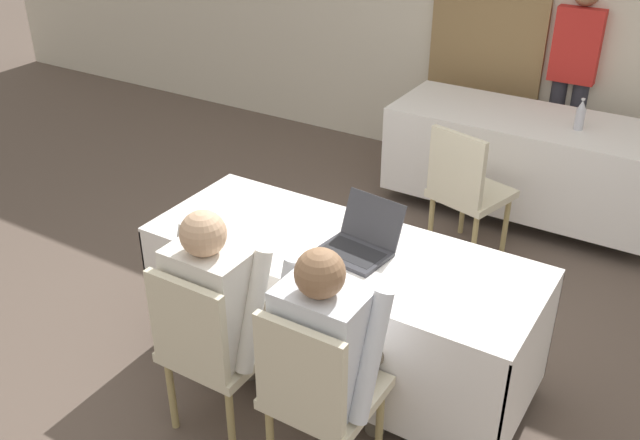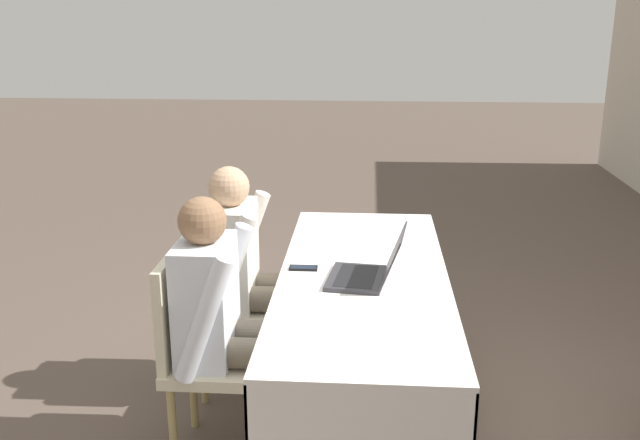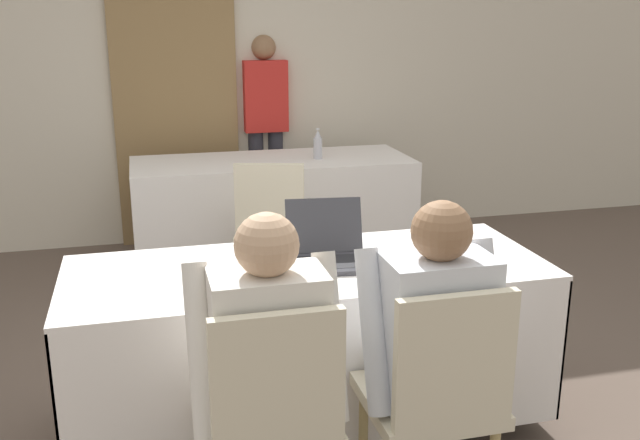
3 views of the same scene
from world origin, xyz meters
name	(u,v)px [view 2 (image 2 of 3)]	position (x,y,z in m)	size (l,w,h in m)	color
ground_plane	(361,419)	(0.00, 0.00, 0.00)	(24.00, 24.00, 0.00)	brown
conference_table_near	(363,311)	(0.00, 0.00, 0.57)	(1.96, 0.76, 0.75)	white
laptop	(367,271)	(0.09, 0.02, 0.80)	(0.36, 0.36, 0.24)	#333338
cell_phone	(303,268)	(-0.04, -0.28, 0.76)	(0.06, 0.13, 0.01)	black
paper_beside_laptop	(383,306)	(0.36, 0.08, 0.75)	(0.28, 0.34, 0.00)	white
chair_near_left	(228,295)	(-0.28, -0.69, 0.51)	(0.44, 0.44, 0.91)	tan
chair_near_right	(202,346)	(0.28, -0.69, 0.51)	(0.44, 0.44, 0.91)	tan
person_checkered_shirt	(247,266)	(-0.28, -0.58, 0.67)	(0.50, 0.52, 1.17)	#665B4C
person_white_shirt	(225,313)	(0.28, -0.58, 0.67)	(0.50, 0.52, 1.17)	#665B4C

